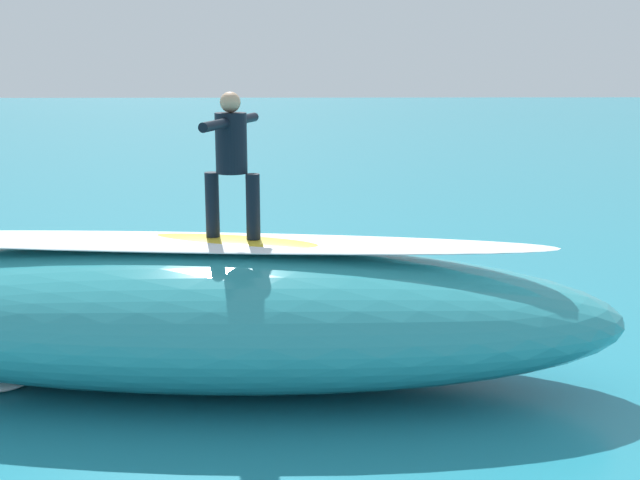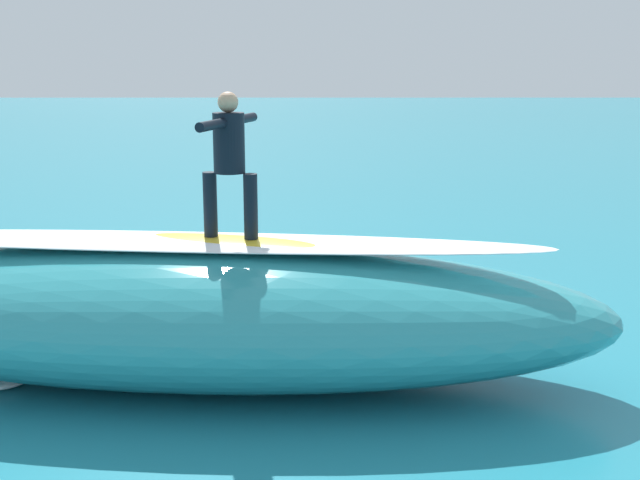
% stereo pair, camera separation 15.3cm
% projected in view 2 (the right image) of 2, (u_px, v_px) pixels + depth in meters
% --- Properties ---
extents(ground_plane, '(120.00, 120.00, 0.00)m').
position_uv_depth(ground_plane, '(267.00, 316.00, 11.42)').
color(ground_plane, teal).
extents(wave_crest, '(9.68, 3.67, 1.51)m').
position_uv_depth(wave_crest, '(183.00, 312.00, 9.11)').
color(wave_crest, teal).
rests_on(wave_crest, ground_plane).
extents(wave_foam_lip, '(8.10, 1.72, 0.08)m').
position_uv_depth(wave_foam_lip, '(180.00, 242.00, 8.94)').
color(wave_foam_lip, white).
rests_on(wave_foam_lip, wave_crest).
extents(surfboard_riding, '(2.26, 1.14, 0.10)m').
position_uv_depth(surfboard_riding, '(231.00, 242.00, 8.89)').
color(surfboard_riding, yellow).
rests_on(surfboard_riding, wave_crest).
extents(surfer_riding, '(0.60, 1.43, 1.54)m').
position_uv_depth(surfer_riding, '(229.00, 154.00, 8.68)').
color(surfer_riding, black).
rests_on(surfer_riding, surfboard_riding).
extents(surfboard_paddling, '(0.87, 2.04, 0.07)m').
position_uv_depth(surfboard_paddling, '(383.00, 291.00, 12.49)').
color(surfboard_paddling, '#E0563D').
rests_on(surfboard_paddling, ground_plane).
extents(surfer_paddling, '(0.58, 1.69, 0.30)m').
position_uv_depth(surfer_paddling, '(384.00, 279.00, 12.58)').
color(surfer_paddling, black).
rests_on(surfer_paddling, surfboard_paddling).
extents(foam_patch_near, '(0.59, 0.46, 0.10)m').
position_uv_depth(foam_patch_near, '(452.00, 350.00, 9.97)').
color(foam_patch_near, white).
rests_on(foam_patch_near, ground_plane).
extents(foam_patch_mid, '(1.16, 1.16, 0.12)m').
position_uv_depth(foam_patch_mid, '(162.00, 275.00, 13.35)').
color(foam_patch_mid, white).
rests_on(foam_patch_mid, ground_plane).
extents(foam_patch_far, '(0.68, 0.73, 0.13)m').
position_uv_depth(foam_patch_far, '(4.00, 378.00, 9.08)').
color(foam_patch_far, white).
rests_on(foam_patch_far, ground_plane).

